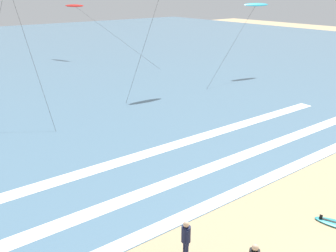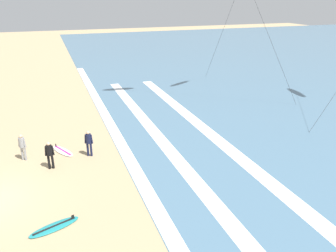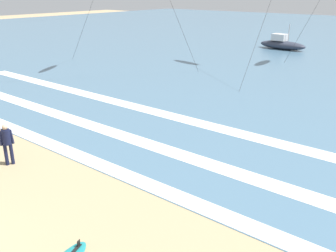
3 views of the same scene
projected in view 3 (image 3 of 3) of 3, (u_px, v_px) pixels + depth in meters
wave_foam_shoreline at (88, 159)px, 14.64m from camera, size 55.78×0.72×0.01m
wave_foam_mid_break at (136, 140)px, 16.49m from camera, size 36.87×0.86×0.01m
wave_foam_outer_break at (181, 118)px, 19.22m from camera, size 36.11×0.94×0.01m
surfer_left_near at (7, 141)px, 13.93m from camera, size 0.32×0.50×1.60m
offshore_boat at (282, 44)px, 40.71m from camera, size 5.33×2.15×2.70m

